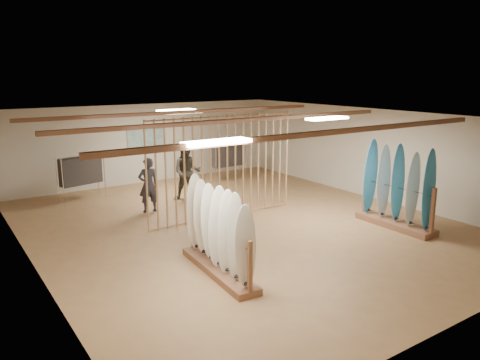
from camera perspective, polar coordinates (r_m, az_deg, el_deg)
floor at (r=12.24m, az=0.00°, el=-5.48°), size 12.00×12.00×0.00m
ceiling at (r=11.66m, az=0.00°, el=7.68°), size 12.00×12.00×0.00m
wall_back at (r=17.10m, az=-11.40°, el=4.38°), size 12.00×0.00×12.00m
wall_front at (r=7.85m, az=25.60°, el=-6.70°), size 12.00×0.00×12.00m
wall_left at (r=10.04m, az=-24.37°, el=-2.47°), size 0.00×12.00×12.00m
wall_right at (r=15.20m, az=15.82°, el=3.10°), size 0.00×12.00×12.00m
ceiling_slats at (r=11.67m, az=0.00°, el=7.29°), size 9.50×6.12×0.10m
light_panels at (r=11.67m, az=0.00°, el=7.39°), size 1.20×0.35×0.06m
bamboo_partition at (r=12.53m, az=-2.06°, el=1.57°), size 4.45×0.05×2.78m
poster at (r=17.05m, az=-11.40°, el=5.04°), size 1.40×0.03×0.90m
rack_left at (r=9.21m, az=-2.66°, el=-7.80°), size 0.70×2.56×1.77m
rack_right at (r=12.54m, az=18.55°, el=-2.35°), size 0.60×2.19×2.08m
clothing_rack_a at (r=15.05m, az=-18.85°, el=1.07°), size 1.34×0.61×1.47m
clothing_rack_b at (r=17.07m, az=-1.47°, el=3.08°), size 1.36×0.43×1.45m
shopper_a at (r=13.41m, az=-11.13°, el=-0.15°), size 0.69×0.50×1.77m
shopper_b at (r=14.42m, az=-6.47°, el=1.44°), size 1.24×1.17×2.03m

